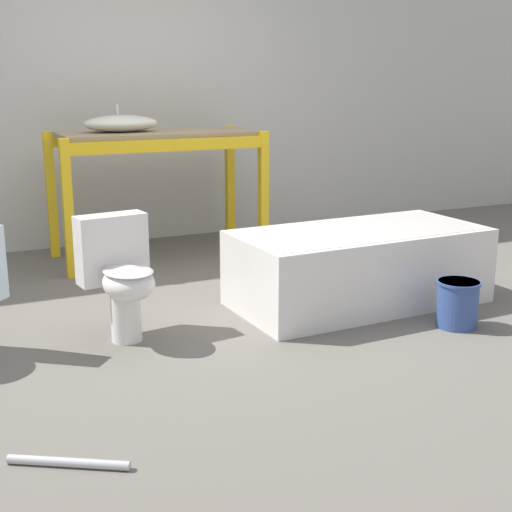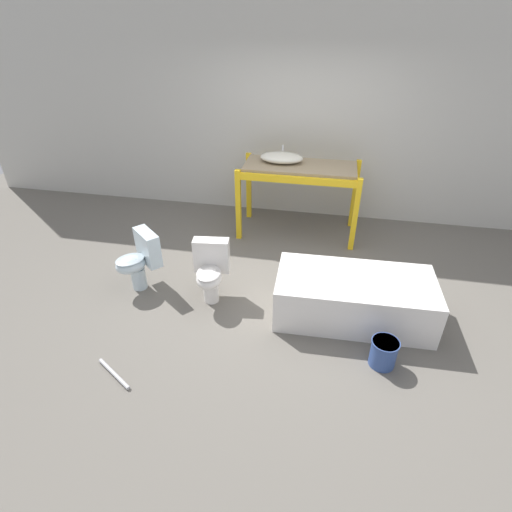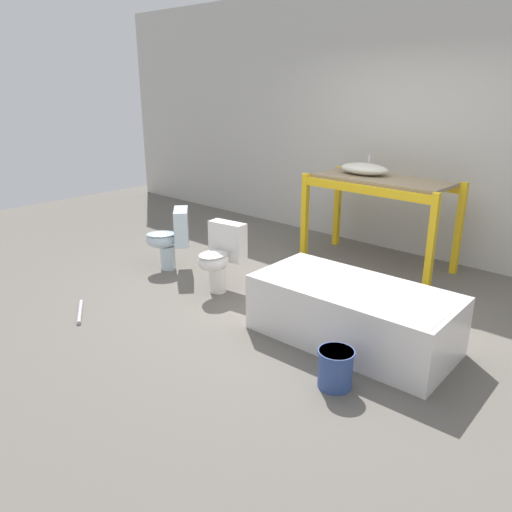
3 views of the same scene
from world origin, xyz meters
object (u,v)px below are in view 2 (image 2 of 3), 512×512
object	(u,v)px
bathtub_main	(354,295)
bucket_white	(384,352)
toilet_near	(210,269)
toilet_far	(140,258)
sink_basin	(282,158)

from	to	relation	value
bathtub_main	bucket_white	distance (m)	0.72
toilet_near	toilet_far	bearing A→B (deg)	169.10
sink_basin	toilet_far	distance (m)	2.35
sink_basin	toilet_far	world-z (taller)	sink_basin
sink_basin	bathtub_main	world-z (taller)	sink_basin
toilet_near	toilet_far	distance (m)	0.87
bathtub_main	bucket_white	size ratio (longest dim) A/B	5.87
sink_basin	toilet_near	world-z (taller)	sink_basin
bathtub_main	toilet_far	world-z (taller)	toilet_far
sink_basin	bucket_white	world-z (taller)	sink_basin
sink_basin	bucket_white	size ratio (longest dim) A/B	2.09
toilet_near	bucket_white	world-z (taller)	toilet_near
bathtub_main	toilet_near	distance (m)	1.58
toilet_far	bucket_white	distance (m)	2.84
sink_basin	toilet_near	distance (m)	2.02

